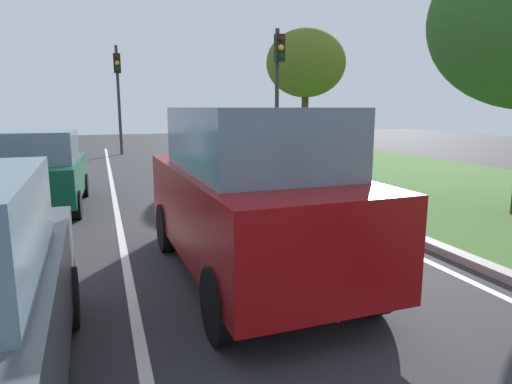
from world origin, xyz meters
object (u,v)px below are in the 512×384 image
Objects in this scene: tree_roadside_far at (306,64)px; car_hatchback_far at (42,171)px; car_suv_ahead at (251,193)px; traffic_light_far_median at (118,83)px; traffic_light_near_right at (278,76)px.

car_hatchback_far is at bearing -141.05° from tree_roadside_far.
tree_roadside_far is (7.28, 13.88, 3.09)m from car_suv_ahead.
car_suv_ahead is 17.64m from traffic_light_far_median.
car_suv_ahead is 6.31m from car_hatchback_far.
traffic_light_near_right is 9.63m from traffic_light_far_median.
car_suv_ahead is 0.78× the size of tree_roadside_far.
car_suv_ahead is 0.93× the size of traffic_light_near_right.
traffic_light_far_median reaches higher than traffic_light_near_right.
car_hatchback_far is at bearing -152.60° from traffic_light_near_right.
car_hatchback_far is at bearing -100.58° from traffic_light_far_median.
car_hatchback_far is 13.79m from tree_roadside_far.
car_hatchback_far is 0.77× the size of traffic_light_near_right.
car_hatchback_far is 12.46m from traffic_light_far_median.
car_suv_ahead is at bearing -87.13° from traffic_light_far_median.
traffic_light_far_median is at bearing 156.25° from tree_roadside_far.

